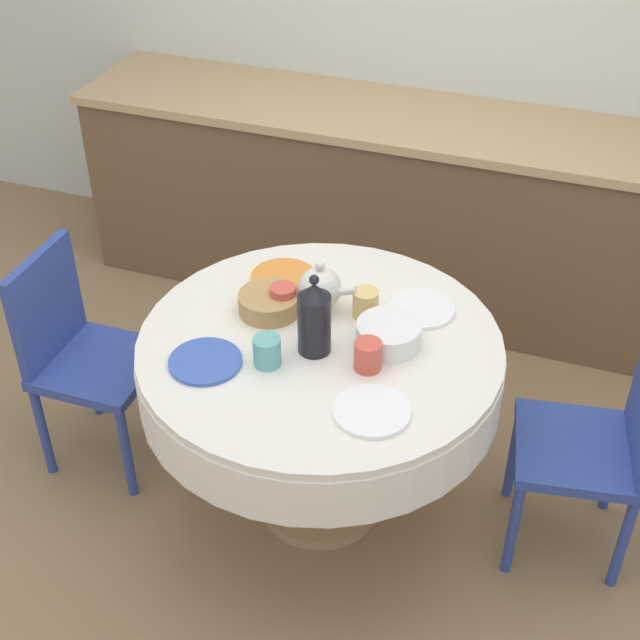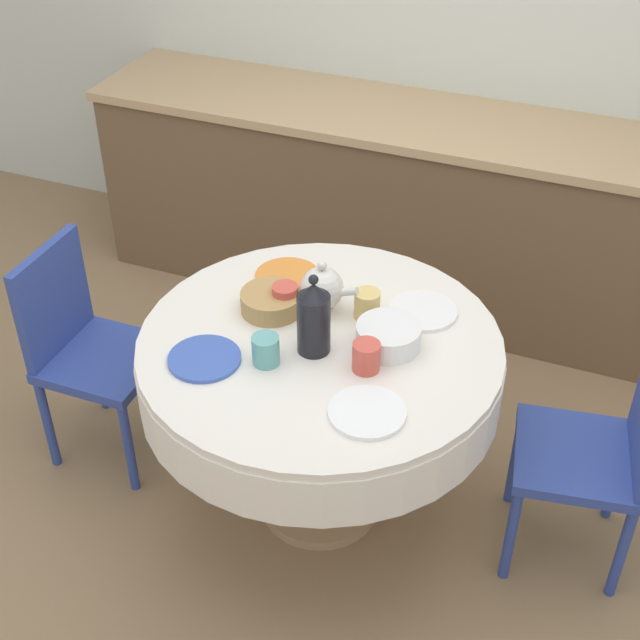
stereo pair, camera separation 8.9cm
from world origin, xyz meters
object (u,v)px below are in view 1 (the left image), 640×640
(chair_left, at_px, (603,439))
(chair_right, at_px, (80,349))
(coffee_carafe, at_px, (315,319))
(teapot, at_px, (320,288))

(chair_left, bearing_deg, chair_right, 85.59)
(chair_left, relative_size, coffee_carafe, 3.10)
(chair_left, distance_m, coffee_carafe, 1.02)
(teapot, bearing_deg, chair_right, -169.11)
(coffee_carafe, distance_m, teapot, 0.22)
(chair_right, bearing_deg, teapot, 100.31)
(coffee_carafe, bearing_deg, teapot, 105.72)
(chair_left, relative_size, teapot, 4.36)
(chair_left, height_order, coffee_carafe, coffee_carafe)
(coffee_carafe, xyz_separation_m, teapot, (-0.06, 0.21, -0.04))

